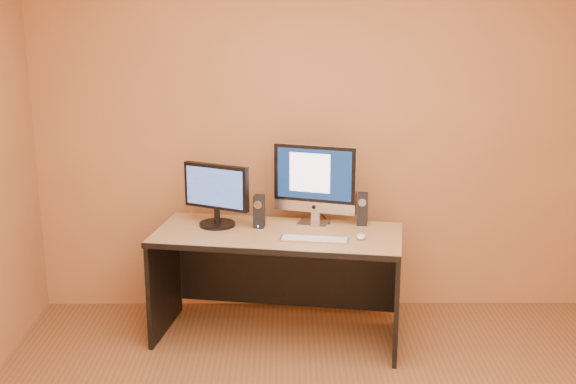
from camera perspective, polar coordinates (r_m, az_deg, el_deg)
name	(u,v)px	position (r m, az deg, el deg)	size (l,w,h in m)	color
walls	(342,211)	(3.11, 4.26, -1.51)	(4.00, 4.00, 2.60)	#A66E43
desk	(278,286)	(4.78, -0.82, -7.42)	(1.58, 0.69, 0.73)	tan
imac	(314,184)	(4.77, 2.05, 0.63)	(0.56, 0.21, 0.54)	#BCBCC1
second_monitor	(217,195)	(4.76, -5.67, -0.27)	(0.48, 0.24, 0.42)	black
speaker_left	(259,211)	(4.73, -2.29, -1.54)	(0.07, 0.07, 0.22)	black
speaker_right	(362,209)	(4.81, 5.90, -1.34)	(0.07, 0.07, 0.22)	black
keyboard	(314,239)	(4.50, 2.10, -3.75)	(0.43, 0.11, 0.02)	#B1B2B6
mouse	(361,236)	(4.55, 5.80, -3.49)	(0.06, 0.10, 0.04)	white
cable_a	(326,219)	(4.93, 3.01, -2.16)	(0.01, 0.01, 0.22)	black
cable_b	(313,218)	(4.94, 1.99, -2.10)	(0.01, 0.01, 0.18)	black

